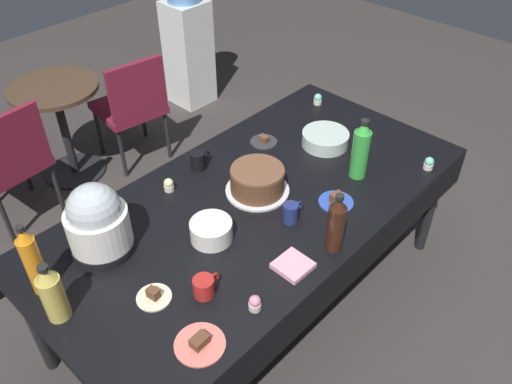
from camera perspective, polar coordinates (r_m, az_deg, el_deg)
ground at (r=3.05m, az=0.00°, el=-11.67°), size 9.00×9.00×0.00m
potluck_table at (r=2.55m, az=0.00°, el=-1.94°), size 2.20×1.10×0.75m
frosted_layer_cake at (r=2.52m, az=0.15°, el=1.23°), size 0.31×0.31×0.14m
slow_cooker at (r=2.26m, az=-17.00°, el=-3.15°), size 0.27×0.27×0.34m
glass_salad_bowl at (r=2.89m, az=7.60°, el=5.80°), size 0.26×0.26×0.08m
ceramic_snack_bowl at (r=2.29m, az=-4.93°, el=-4.25°), size 0.19×0.19×0.09m
dessert_plate_cobalt at (r=2.51m, az=8.77°, el=-0.94°), size 0.17×0.17×0.06m
dessert_plate_coral at (r=1.97m, az=-6.18°, el=-16.17°), size 0.19×0.19×0.04m
dessert_plate_cream at (r=2.12m, az=-11.13°, el=-11.13°), size 0.14×0.14×0.05m
dessert_plate_charcoal at (r=2.90m, az=0.84°, el=5.61°), size 0.15×0.15×0.04m
cupcake_rose at (r=3.27m, az=6.79°, el=10.06°), size 0.05×0.05×0.07m
cupcake_vanilla at (r=2.83m, az=18.41°, el=2.99°), size 0.05×0.05×0.07m
cupcake_cocoa at (r=2.58m, az=-9.54°, el=0.77°), size 0.05×0.05×0.07m
cupcake_berry at (r=2.03m, az=-0.12°, el=-12.08°), size 0.05×0.05×0.07m
soda_bottle_ginger_ale at (r=2.08m, az=-21.42°, el=-10.34°), size 0.09×0.09×0.27m
soda_bottle_cola at (r=2.21m, az=8.75°, el=-3.52°), size 0.08×0.08×0.29m
soda_bottle_orange_juice at (r=2.17m, az=-23.26°, el=-7.02°), size 0.07×0.07×0.34m
soda_bottle_lime_soda at (r=2.62m, az=11.39°, el=4.48°), size 0.09×0.09×0.33m
coffee_mug_navy at (r=2.37m, az=3.93°, el=-2.21°), size 0.11×0.07×0.10m
coffee_mug_black at (r=2.70m, az=-6.33°, el=3.48°), size 0.12×0.08×0.10m
coffee_mug_red at (r=2.08m, az=-5.69°, el=-10.26°), size 0.12×0.09×0.08m
paper_napkin_stack at (r=2.19m, az=4.08°, el=-8.04°), size 0.14×0.14×0.02m
maroon_chair_left at (r=3.56m, az=-25.50°, el=3.27°), size 0.48×0.48×0.85m
maroon_chair_right at (r=3.89m, az=-13.44°, el=9.41°), size 0.50×0.50×0.85m
round_cafe_table at (r=3.88m, az=-20.65°, el=7.92°), size 0.60×0.60×0.72m
water_cooler at (r=4.60m, az=-7.53°, el=16.39°), size 0.32×0.32×1.24m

